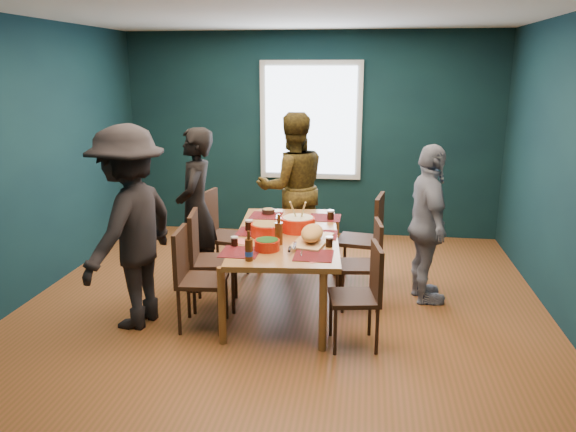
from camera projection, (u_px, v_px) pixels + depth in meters
The scene contains 26 objects.
room at pixel (287, 160), 5.37m from camera, with size 5.01×5.01×2.71m.
dining_table at pixel (287, 240), 5.29m from camera, with size 1.11×1.97×0.72m.
chair_left_far at pixel (217, 228), 6.04m from camera, with size 0.51×0.51×0.95m.
chair_left_mid at pixel (205, 252), 5.28m from camera, with size 0.48×0.48×0.93m.
chair_left_near at pixel (192, 271), 4.86m from camera, with size 0.43×0.43×0.90m.
chair_right_far at pixel (368, 233), 5.85m from camera, with size 0.50×0.50×0.97m.
chair_right_mid at pixel (368, 258), 5.30m from camera, with size 0.42×0.42×0.84m.
chair_right_near at pixel (364, 288), 4.53m from camera, with size 0.45×0.45×0.86m.
person_far_left at pixel (196, 210), 5.69m from camera, with size 0.61×0.40×1.66m, color black.
person_back at pixel (293, 188), 6.54m from camera, with size 0.85×0.66×1.74m, color black.
person_right at pixel (428, 225), 5.36m from camera, with size 0.90×0.38×1.54m, color silver.
person_near_left at pixel (130, 228), 4.84m from camera, with size 1.15×0.66×1.78m, color black.
bowl_salad at pixel (266, 229), 5.18m from camera, with size 0.29×0.29×0.12m.
bowl_dumpling at pixel (298, 223), 5.34m from camera, with size 0.33×0.33×0.31m.
bowl_herbs at pixel (267, 244), 4.78m from camera, with size 0.22×0.22×0.09m.
cutting_board at pixel (312, 235), 5.00m from camera, with size 0.37×0.69×0.15m.
small_bowl at pixel (268, 211), 5.96m from camera, with size 0.14×0.14×0.06m.
beer_bottle_a at pixel (249, 250), 4.51m from camera, with size 0.07×0.07×0.25m.
beer_bottle_b at pixel (279, 233), 4.92m from camera, with size 0.07×0.07×0.27m.
cola_glass_a at pixel (235, 241), 4.88m from camera, with size 0.06×0.06×0.09m.
cola_glass_b at pixel (329, 241), 4.87m from camera, with size 0.07×0.07×0.09m.
cola_glass_c at pixel (331, 214), 5.73m from camera, with size 0.07×0.07×0.10m.
cola_glass_d at pixel (249, 225), 5.35m from camera, with size 0.08×0.08×0.11m.
napkin_a at pixel (329, 234), 5.24m from camera, with size 0.14×0.14×0.00m, color #E1605E.
napkin_b at pixel (242, 242), 5.02m from camera, with size 0.14×0.14×0.00m, color #E1605E.
napkin_c at pixel (315, 260), 4.54m from camera, with size 0.13×0.13×0.00m, color #E1605E.
Camera 1 is at (0.75, -5.01, 2.22)m, focal length 35.00 mm.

